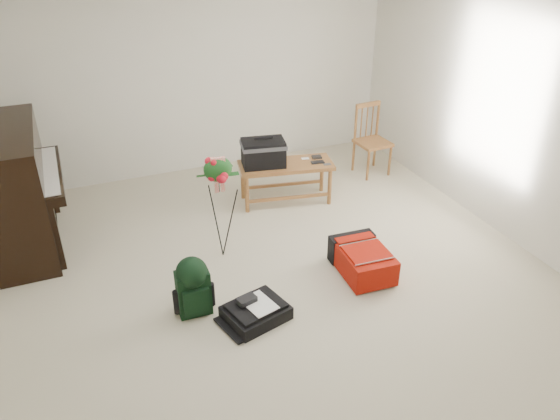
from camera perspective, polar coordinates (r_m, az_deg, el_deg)
name	(u,v)px	position (r m, az deg, el deg)	size (l,w,h in m)	color
floor	(283,280)	(5.20, 0.37, -7.30)	(5.00, 5.50, 0.01)	beige
ceiling	(285,0)	(4.21, 0.48, 21.12)	(5.00, 5.50, 0.01)	white
wall_back	(198,75)	(7.03, -8.54, 13.82)	(5.00, 0.04, 2.50)	silver
wall_right	(518,119)	(5.92, 23.60, 8.70)	(0.04, 5.50, 2.50)	silver
piano	(19,192)	(6.02, -25.60, 1.72)	(0.71, 1.50, 1.25)	black
bench	(271,158)	(6.21, -0.93, 5.49)	(1.14, 0.63, 0.83)	olive
dining_chair	(372,140)	(7.16, 9.56, 7.18)	(0.42, 0.42, 0.91)	olive
red_suitcase	(360,257)	(5.30, 8.38, -4.92)	(0.47, 0.67, 0.28)	#B71407
black_duffel	(256,311)	(4.73, -2.55, -10.52)	(0.59, 0.52, 0.21)	black
green_backpack	(193,284)	(4.70, -9.09, -7.62)	(0.28, 0.27, 0.55)	black
flower_stand	(220,208)	(5.28, -6.26, 0.19)	(0.40, 0.40, 1.11)	black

